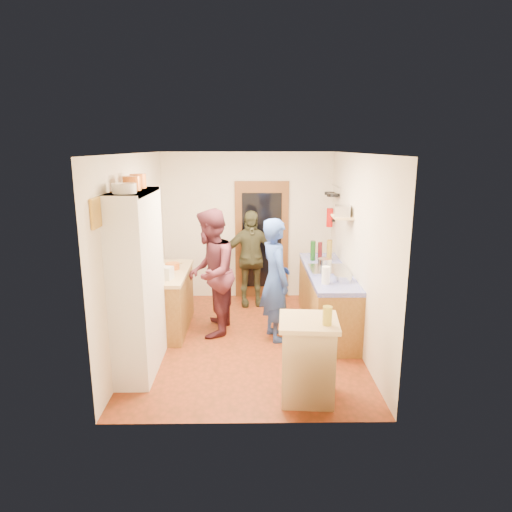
{
  "coord_description": "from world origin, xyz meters",
  "views": [
    {
      "loc": [
        0.04,
        -6.03,
        2.69
      ],
      "look_at": [
        0.12,
        0.15,
        1.2
      ],
      "focal_mm": 32.0,
      "sensor_mm": 36.0,
      "label": 1
    }
  ],
  "objects_px": {
    "island_base": "(308,361)",
    "person_back": "(251,258)",
    "hutch_body": "(138,283)",
    "right_counter_base": "(327,300)",
    "person_left": "(213,272)",
    "person_hob": "(278,280)"
  },
  "relations": [
    {
      "from": "hutch_body",
      "to": "person_back",
      "type": "bearing_deg",
      "value": 59.83
    },
    {
      "from": "person_left",
      "to": "right_counter_base",
      "type": "bearing_deg",
      "value": 100.89
    },
    {
      "from": "hutch_body",
      "to": "person_hob",
      "type": "xyz_separation_m",
      "value": [
        1.73,
        0.88,
        -0.23
      ]
    },
    {
      "from": "island_base",
      "to": "person_hob",
      "type": "distance_m",
      "value": 1.68
    },
    {
      "from": "person_left",
      "to": "person_hob",
      "type": "bearing_deg",
      "value": 80.26
    },
    {
      "from": "right_counter_base",
      "to": "person_back",
      "type": "height_order",
      "value": "person_back"
    },
    {
      "from": "person_hob",
      "to": "hutch_body",
      "type": "bearing_deg",
      "value": 99.71
    },
    {
      "from": "island_base",
      "to": "person_back",
      "type": "xyz_separation_m",
      "value": [
        -0.6,
        3.06,
        0.4
      ]
    },
    {
      "from": "person_left",
      "to": "hutch_body",
      "type": "bearing_deg",
      "value": -31.32
    },
    {
      "from": "person_hob",
      "to": "person_back",
      "type": "distance_m",
      "value": 1.5
    },
    {
      "from": "island_base",
      "to": "person_back",
      "type": "relative_size",
      "value": 0.52
    },
    {
      "from": "hutch_body",
      "to": "right_counter_base",
      "type": "bearing_deg",
      "value": 27.47
    },
    {
      "from": "hutch_body",
      "to": "person_left",
      "type": "distance_m",
      "value": 1.39
    },
    {
      "from": "hutch_body",
      "to": "person_hob",
      "type": "height_order",
      "value": "hutch_body"
    },
    {
      "from": "island_base",
      "to": "right_counter_base",
      "type": "bearing_deg",
      "value": 75.03
    },
    {
      "from": "hutch_body",
      "to": "person_left",
      "type": "xyz_separation_m",
      "value": [
        0.81,
        1.12,
        -0.18
      ]
    },
    {
      "from": "island_base",
      "to": "person_left",
      "type": "height_order",
      "value": "person_left"
    },
    {
      "from": "hutch_body",
      "to": "island_base",
      "type": "relative_size",
      "value": 2.56
    },
    {
      "from": "hutch_body",
      "to": "person_hob",
      "type": "relative_size",
      "value": 1.26
    },
    {
      "from": "person_hob",
      "to": "person_left",
      "type": "distance_m",
      "value": 0.95
    },
    {
      "from": "person_back",
      "to": "hutch_body",
      "type": "bearing_deg",
      "value": -127.77
    },
    {
      "from": "person_back",
      "to": "person_left",
      "type": "bearing_deg",
      "value": -121.76
    }
  ]
}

